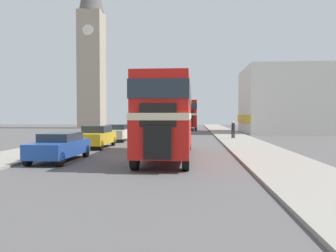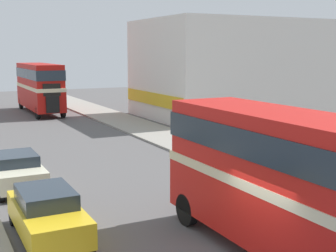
{
  "view_description": "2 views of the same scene",
  "coord_description": "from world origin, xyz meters",
  "px_view_note": "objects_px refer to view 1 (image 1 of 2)",
  "views": [
    {
      "loc": [
        2.79,
        -17.24,
        2.23
      ],
      "look_at": [
        1.43,
        -0.07,
        1.67
      ],
      "focal_mm": 35.0,
      "sensor_mm": 36.0,
      "label": 1
    },
    {
      "loc": [
        -6.69,
        -8.79,
        5.58
      ],
      "look_at": [
        1.43,
        7.3,
        2.7
      ],
      "focal_mm": 50.0,
      "sensor_mm": 36.0,
      "label": 2
    }
  ],
  "objects_px": {
    "bus_distant": "(189,113)",
    "car_parked_mid": "(97,136)",
    "church_tower": "(91,37)",
    "double_decker_bus": "(168,112)",
    "car_parked_near": "(60,146)",
    "car_parked_far": "(117,132)",
    "pedestrian_walking": "(233,128)"
  },
  "relations": [
    {
      "from": "double_decker_bus",
      "to": "church_tower",
      "type": "height_order",
      "value": "church_tower"
    },
    {
      "from": "car_parked_near",
      "to": "car_parked_far",
      "type": "distance_m",
      "value": 12.45
    },
    {
      "from": "double_decker_bus",
      "to": "pedestrian_walking",
      "type": "relative_size",
      "value": 6.33
    },
    {
      "from": "car_parked_mid",
      "to": "car_parked_far",
      "type": "relative_size",
      "value": 1.05
    },
    {
      "from": "pedestrian_walking",
      "to": "church_tower",
      "type": "relative_size",
      "value": 0.05
    },
    {
      "from": "car_parked_far",
      "to": "bus_distant",
      "type": "bearing_deg",
      "value": 76.16
    },
    {
      "from": "bus_distant",
      "to": "church_tower",
      "type": "distance_m",
      "value": 22.14
    },
    {
      "from": "car_parked_mid",
      "to": "pedestrian_walking",
      "type": "distance_m",
      "value": 13.48
    },
    {
      "from": "bus_distant",
      "to": "church_tower",
      "type": "bearing_deg",
      "value": 165.12
    },
    {
      "from": "car_parked_near",
      "to": "double_decker_bus",
      "type": "bearing_deg",
      "value": 18.44
    },
    {
      "from": "car_parked_mid",
      "to": "pedestrian_walking",
      "type": "relative_size",
      "value": 2.65
    },
    {
      "from": "car_parked_mid",
      "to": "car_parked_far",
      "type": "distance_m",
      "value": 5.85
    },
    {
      "from": "bus_distant",
      "to": "car_parked_near",
      "type": "xyz_separation_m",
      "value": [
        -5.75,
        -36.28,
        -1.92
      ]
    },
    {
      "from": "car_parked_near",
      "to": "car_parked_far",
      "type": "bearing_deg",
      "value": 90.54
    },
    {
      "from": "double_decker_bus",
      "to": "car_parked_near",
      "type": "relative_size",
      "value": 2.35
    },
    {
      "from": "double_decker_bus",
      "to": "pedestrian_walking",
      "type": "height_order",
      "value": "double_decker_bus"
    },
    {
      "from": "car_parked_mid",
      "to": "church_tower",
      "type": "xyz_separation_m",
      "value": [
        -11.17,
        34.22,
        15.19
      ]
    },
    {
      "from": "double_decker_bus",
      "to": "car_parked_mid",
      "type": "height_order",
      "value": "double_decker_bus"
    },
    {
      "from": "car_parked_far",
      "to": "pedestrian_walking",
      "type": "distance_m",
      "value": 10.66
    },
    {
      "from": "car_parked_near",
      "to": "church_tower",
      "type": "height_order",
      "value": "church_tower"
    },
    {
      "from": "car_parked_far",
      "to": "pedestrian_walking",
      "type": "height_order",
      "value": "pedestrian_walking"
    },
    {
      "from": "pedestrian_walking",
      "to": "church_tower",
      "type": "height_order",
      "value": "church_tower"
    },
    {
      "from": "bus_distant",
      "to": "car_parked_near",
      "type": "relative_size",
      "value": 2.36
    },
    {
      "from": "car_parked_mid",
      "to": "double_decker_bus",
      "type": "bearing_deg",
      "value": -42.55
    },
    {
      "from": "car_parked_mid",
      "to": "car_parked_far",
      "type": "xyz_separation_m",
      "value": [
        0.04,
        5.85,
        -0.03
      ]
    },
    {
      "from": "bus_distant",
      "to": "car_parked_mid",
      "type": "relative_size",
      "value": 2.4
    },
    {
      "from": "car_parked_mid",
      "to": "church_tower",
      "type": "distance_m",
      "value": 39.07
    },
    {
      "from": "double_decker_bus",
      "to": "car_parked_mid",
      "type": "bearing_deg",
      "value": 137.45
    },
    {
      "from": "church_tower",
      "to": "car_parked_near",
      "type": "bearing_deg",
      "value": -74.49
    },
    {
      "from": "double_decker_bus",
      "to": "pedestrian_walking",
      "type": "bearing_deg",
      "value": 69.74
    },
    {
      "from": "car_parked_near",
      "to": "pedestrian_walking",
      "type": "xyz_separation_m",
      "value": [
        10.16,
        15.27,
        0.29
      ]
    },
    {
      "from": "double_decker_bus",
      "to": "bus_distant",
      "type": "height_order",
      "value": "bus_distant"
    }
  ]
}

